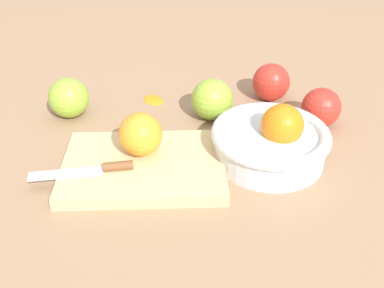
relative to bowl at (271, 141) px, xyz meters
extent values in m
plane|color=#997556|center=(0.11, -0.08, -0.04)|extent=(2.40, 2.40, 0.00)
cylinder|color=silver|center=(0.00, 0.00, -0.01)|extent=(0.18, 0.18, 0.05)
torus|color=silver|center=(0.00, 0.00, 0.01)|extent=(0.19, 0.19, 0.02)
sphere|color=orange|center=(-0.01, 0.00, 0.03)|extent=(0.07, 0.07, 0.07)
cube|color=#DBB77F|center=(0.21, -0.02, -0.03)|extent=(0.29, 0.23, 0.02)
sphere|color=orange|center=(0.20, -0.04, 0.02)|extent=(0.07, 0.07, 0.07)
cube|color=silver|center=(0.32, -0.01, -0.01)|extent=(0.11, 0.03, 0.00)
cylinder|color=brown|center=(0.25, -0.01, -0.01)|extent=(0.05, 0.02, 0.01)
sphere|color=#8EB738|center=(0.31, -0.23, 0.00)|extent=(0.08, 0.08, 0.08)
sphere|color=red|center=(-0.08, -0.20, 0.00)|extent=(0.07, 0.07, 0.07)
sphere|color=red|center=(-0.13, -0.07, 0.00)|extent=(0.07, 0.07, 0.07)
sphere|color=#8EB738|center=(0.05, -0.15, 0.00)|extent=(0.08, 0.08, 0.08)
ellipsoid|color=orange|center=(0.15, -0.25, -0.03)|extent=(0.05, 0.06, 0.01)
camera|label=1|loc=(0.28, 0.55, 0.39)|focal=41.78mm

